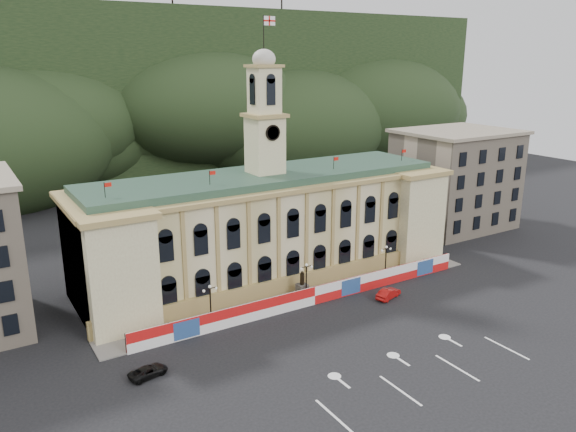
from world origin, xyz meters
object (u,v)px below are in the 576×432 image
statue (302,288)px  lamp_center (306,278)px  red_sedan (388,293)px  black_suv (148,371)px

statue → lamp_center: bearing=-90.0°
lamp_center → red_sedan: bearing=-30.1°
red_sedan → black_suv: 34.13m
lamp_center → black_suv: 25.63m
statue → black_suv: bearing=-160.8°
lamp_center → statue: bearing=90.0°
statue → black_suv: 25.82m
statue → lamp_center: lamp_center is taller
statue → lamp_center: (0.00, -1.00, 1.89)m
statue → lamp_center: size_ratio=0.72×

